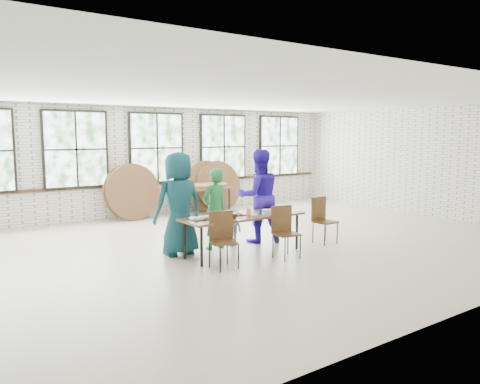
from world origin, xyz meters
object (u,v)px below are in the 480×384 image
object	(u,v)px
dining_table	(243,218)
storage_table	(201,190)
chair_near_right	(284,227)
chair_near_left	(222,235)

from	to	relation	value
dining_table	storage_table	world-z (taller)	same
chair_near_right	dining_table	bearing A→B (deg)	137.81
chair_near_left	storage_table	size ratio (longest dim) A/B	0.52
chair_near_right	chair_near_left	bearing A→B (deg)	-174.70
chair_near_left	chair_near_right	distance (m)	1.28
chair_near_left	storage_table	bearing A→B (deg)	82.68
dining_table	storage_table	size ratio (longest dim) A/B	1.30
dining_table	chair_near_right	xyz separation A→B (m)	(0.48, -0.62, -0.13)
dining_table	chair_near_left	size ratio (longest dim) A/B	2.53
chair_near_right	storage_table	xyz separation A→B (m)	(1.17, 5.02, 0.13)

